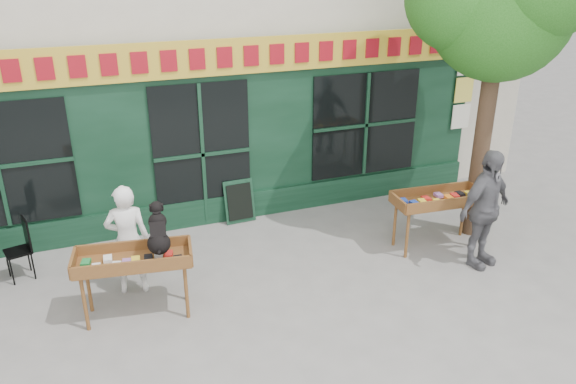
# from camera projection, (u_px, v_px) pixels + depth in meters

# --- Properties ---
(ground) EXTENTS (80.00, 80.00, 0.00)m
(ground) POSITION_uv_depth(u_px,v_px,m) (243.00, 288.00, 8.33)
(ground) COLOR slate
(ground) RESTS_ON ground
(book_cart_center) EXTENTS (1.58, 0.84, 0.99)m
(book_cart_center) POSITION_uv_depth(u_px,v_px,m) (134.00, 262.00, 7.41)
(book_cart_center) COLOR brown
(book_cart_center) RESTS_ON ground
(dog) EXTENTS (0.43, 0.64, 0.60)m
(dog) POSITION_uv_depth(u_px,v_px,m) (158.00, 228.00, 7.30)
(dog) COLOR black
(dog) RESTS_ON book_cart_center
(woman) EXTENTS (0.66, 0.49, 1.66)m
(woman) POSITION_uv_depth(u_px,v_px,m) (128.00, 240.00, 7.96)
(woman) COLOR white
(woman) RESTS_ON ground
(book_cart_right) EXTENTS (1.54, 0.74, 0.99)m
(book_cart_right) POSITION_uv_depth(u_px,v_px,m) (439.00, 202.00, 9.22)
(book_cart_right) COLOR brown
(book_cart_right) RESTS_ON ground
(man_right) EXTENTS (1.20, 0.75, 1.91)m
(man_right) POSITION_uv_depth(u_px,v_px,m) (485.00, 209.00, 8.62)
(man_right) COLOR #57575C
(man_right) RESTS_ON ground
(bistro_chair_right) EXTENTS (0.44, 0.44, 0.95)m
(bistro_chair_right) POSITION_uv_depth(u_px,v_px,m) (23.00, 244.00, 8.43)
(bistro_chair_right) COLOR black
(bistro_chair_right) RESTS_ON ground
(chalkboard) EXTENTS (0.57, 0.22, 0.79)m
(chalkboard) POSITION_uv_depth(u_px,v_px,m) (240.00, 202.00, 10.26)
(chalkboard) COLOR black
(chalkboard) RESTS_ON ground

